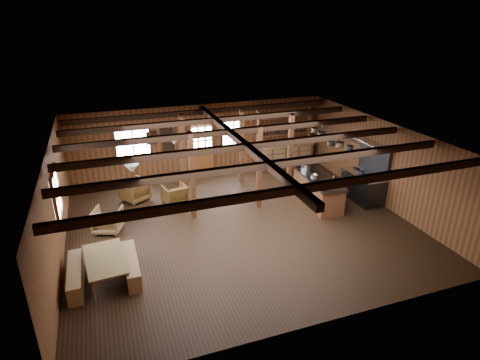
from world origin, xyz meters
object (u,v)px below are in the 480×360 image
object	(u,v)px
armchair_a	(135,190)
armchair_c	(108,220)
dining_table	(108,268)
commercial_range	(365,182)
kitchen_island	(318,189)
armchair_b	(175,194)

from	to	relation	value
armchair_a	armchair_c	xyz separation A→B (m)	(-0.98, -1.88, -0.01)
dining_table	armchair_c	size ratio (longest dim) A/B	2.07
commercial_range	kitchen_island	bearing A→B (deg)	168.12
commercial_range	armchair_c	bearing A→B (deg)	175.35
dining_table	armchair_b	distance (m)	4.24
armchair_b	armchair_c	bearing A→B (deg)	15.60
dining_table	commercial_range	bearing A→B (deg)	-83.85
commercial_range	armchair_a	bearing A→B (deg)	161.01
dining_table	armchair_c	distance (m)	2.40
armchair_b	dining_table	bearing A→B (deg)	45.00
armchair_b	armchair_a	bearing A→B (deg)	-42.38
kitchen_island	commercial_range	world-z (taller)	commercial_range
dining_table	armchair_b	size ratio (longest dim) A/B	2.19
armchair_c	dining_table	bearing A→B (deg)	108.15
kitchen_island	armchair_c	size ratio (longest dim) A/B	3.22
armchair_a	armchair_c	bearing A→B (deg)	31.19
kitchen_island	commercial_range	size ratio (longest dim) A/B	1.28
dining_table	armchair_c	world-z (taller)	armchair_c
kitchen_island	commercial_range	xyz separation A→B (m)	(1.63, -0.34, 0.17)
armchair_a	armchair_c	size ratio (longest dim) A/B	1.03
armchair_b	kitchen_island	bearing A→B (deg)	150.35
armchair_a	armchair_c	world-z (taller)	armchair_a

